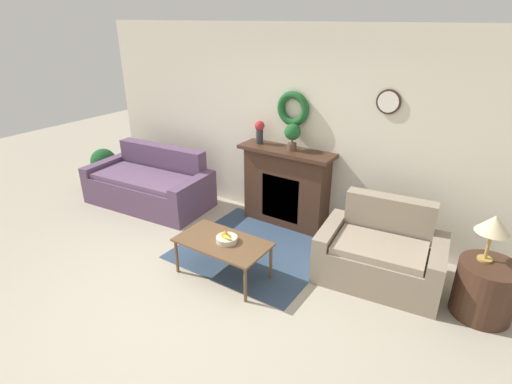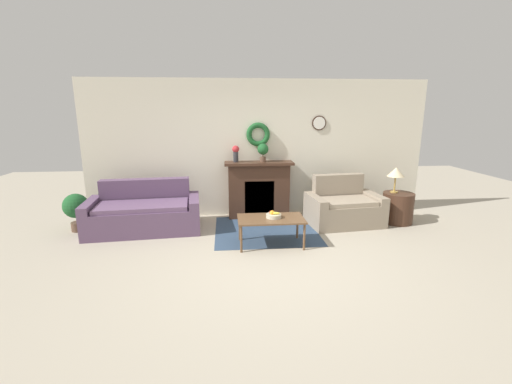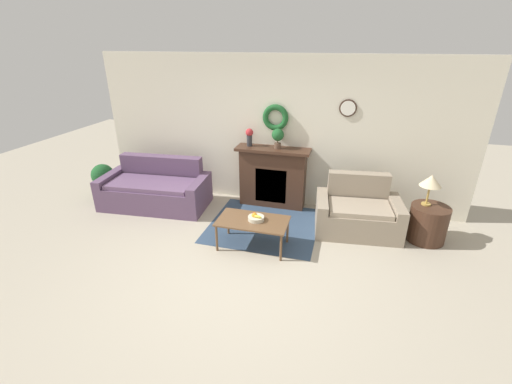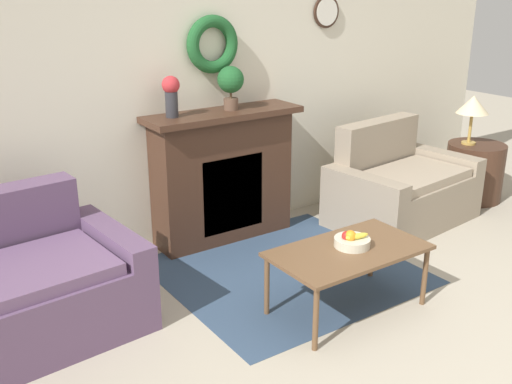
{
  "view_description": "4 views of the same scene",
  "coord_description": "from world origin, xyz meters",
  "px_view_note": "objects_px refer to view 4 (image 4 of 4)",
  "views": [
    {
      "loc": [
        2.49,
        -2.32,
        2.77
      ],
      "look_at": [
        0.14,
        1.24,
        0.88
      ],
      "focal_mm": 28.0,
      "sensor_mm": 36.0,
      "label": 1
    },
    {
      "loc": [
        -0.65,
        -4.41,
        2.12
      ],
      "look_at": [
        -0.15,
        1.18,
        0.76
      ],
      "focal_mm": 24.0,
      "sensor_mm": 36.0,
      "label": 2
    },
    {
      "loc": [
        1.28,
        -3.58,
        2.89
      ],
      "look_at": [
        -0.07,
        1.29,
        0.64
      ],
      "focal_mm": 24.0,
      "sensor_mm": 36.0,
      "label": 3
    },
    {
      "loc": [
        -2.5,
        -1.93,
        2.13
      ],
      "look_at": [
        -0.17,
        1.47,
        0.67
      ],
      "focal_mm": 42.0,
      "sensor_mm": 36.0,
      "label": 4
    }
  ],
  "objects_px": {
    "loveseat_right": "(400,188)",
    "table_lamp": "(473,106)",
    "vase_on_mantel_left": "(171,93)",
    "fireplace": "(223,175)",
    "side_table_by_loveseat": "(474,172)",
    "potted_plant_on_mantel": "(231,82)",
    "fruit_bowl": "(352,241)",
    "coffee_table": "(348,255)"
  },
  "relations": [
    {
      "from": "fireplace",
      "to": "coffee_table",
      "type": "height_order",
      "value": "fireplace"
    },
    {
      "from": "fruit_bowl",
      "to": "side_table_by_loveseat",
      "type": "relative_size",
      "value": 0.42
    },
    {
      "from": "side_table_by_loveseat",
      "to": "potted_plant_on_mantel",
      "type": "height_order",
      "value": "potted_plant_on_mantel"
    },
    {
      "from": "fireplace",
      "to": "coffee_table",
      "type": "relative_size",
      "value": 1.28
    },
    {
      "from": "fireplace",
      "to": "loveseat_right",
      "type": "distance_m",
      "value": 1.68
    },
    {
      "from": "loveseat_right",
      "to": "side_table_by_loveseat",
      "type": "height_order",
      "value": "loveseat_right"
    },
    {
      "from": "fireplace",
      "to": "table_lamp",
      "type": "xyz_separation_m",
      "value": [
        2.54,
        -0.55,
        0.4
      ]
    },
    {
      "from": "fireplace",
      "to": "vase_on_mantel_left",
      "type": "relative_size",
      "value": 4.19
    },
    {
      "from": "vase_on_mantel_left",
      "to": "potted_plant_on_mantel",
      "type": "height_order",
      "value": "potted_plant_on_mantel"
    },
    {
      "from": "side_table_by_loveseat",
      "to": "vase_on_mantel_left",
      "type": "height_order",
      "value": "vase_on_mantel_left"
    },
    {
      "from": "fireplace",
      "to": "loveseat_right",
      "type": "xyz_separation_m",
      "value": [
        1.55,
        -0.58,
        -0.26
      ]
    },
    {
      "from": "fireplace",
      "to": "loveseat_right",
      "type": "relative_size",
      "value": 0.95
    },
    {
      "from": "coffee_table",
      "to": "table_lamp",
      "type": "bearing_deg",
      "value": 21.08
    },
    {
      "from": "loveseat_right",
      "to": "table_lamp",
      "type": "distance_m",
      "value": 1.18
    },
    {
      "from": "coffee_table",
      "to": "vase_on_mantel_left",
      "type": "distance_m",
      "value": 1.83
    },
    {
      "from": "loveseat_right",
      "to": "fruit_bowl",
      "type": "xyz_separation_m",
      "value": [
        -1.47,
        -0.91,
        0.18
      ]
    },
    {
      "from": "fireplace",
      "to": "fruit_bowl",
      "type": "height_order",
      "value": "fireplace"
    },
    {
      "from": "loveseat_right",
      "to": "fruit_bowl",
      "type": "relative_size",
      "value": 5.86
    },
    {
      "from": "loveseat_right",
      "to": "fireplace",
      "type": "bearing_deg",
      "value": 152.98
    },
    {
      "from": "loveseat_right",
      "to": "coffee_table",
      "type": "xyz_separation_m",
      "value": [
        -1.51,
        -0.93,
        0.1
      ]
    },
    {
      "from": "coffee_table",
      "to": "fruit_bowl",
      "type": "bearing_deg",
      "value": 23.65
    },
    {
      "from": "fruit_bowl",
      "to": "vase_on_mantel_left",
      "type": "bearing_deg",
      "value": 109.6
    },
    {
      "from": "side_table_by_loveseat",
      "to": "potted_plant_on_mantel",
      "type": "xyz_separation_m",
      "value": [
        -2.53,
        0.6,
        1.06
      ]
    },
    {
      "from": "fireplace",
      "to": "vase_on_mantel_left",
      "type": "height_order",
      "value": "vase_on_mantel_left"
    },
    {
      "from": "loveseat_right",
      "to": "coffee_table",
      "type": "bearing_deg",
      "value": -154.75
    },
    {
      "from": "fireplace",
      "to": "vase_on_mantel_left",
      "type": "xyz_separation_m",
      "value": [
        -0.45,
        0.01,
        0.74
      ]
    },
    {
      "from": "loveseat_right",
      "to": "potted_plant_on_mantel",
      "type": "relative_size",
      "value": 3.97
    },
    {
      "from": "loveseat_right",
      "to": "fruit_bowl",
      "type": "distance_m",
      "value": 1.74
    },
    {
      "from": "loveseat_right",
      "to": "coffee_table",
      "type": "height_order",
      "value": "loveseat_right"
    },
    {
      "from": "vase_on_mantel_left",
      "to": "loveseat_right",
      "type": "bearing_deg",
      "value": -16.38
    },
    {
      "from": "fireplace",
      "to": "table_lamp",
      "type": "distance_m",
      "value": 2.63
    },
    {
      "from": "side_table_by_loveseat",
      "to": "vase_on_mantel_left",
      "type": "xyz_separation_m",
      "value": [
        -3.06,
        0.62,
        1.02
      ]
    },
    {
      "from": "fruit_bowl",
      "to": "vase_on_mantel_left",
      "type": "distance_m",
      "value": 1.79
    },
    {
      "from": "vase_on_mantel_left",
      "to": "potted_plant_on_mantel",
      "type": "bearing_deg",
      "value": -2.17
    },
    {
      "from": "fireplace",
      "to": "fruit_bowl",
      "type": "bearing_deg",
      "value": -86.78
    },
    {
      "from": "fruit_bowl",
      "to": "side_table_by_loveseat",
      "type": "bearing_deg",
      "value": 19.35
    },
    {
      "from": "vase_on_mantel_left",
      "to": "fruit_bowl",
      "type": "bearing_deg",
      "value": -70.4
    },
    {
      "from": "vase_on_mantel_left",
      "to": "coffee_table",
      "type": "bearing_deg",
      "value": -72.02
    },
    {
      "from": "fireplace",
      "to": "potted_plant_on_mantel",
      "type": "bearing_deg",
      "value": -10.74
    },
    {
      "from": "vase_on_mantel_left",
      "to": "table_lamp",
      "type": "bearing_deg",
      "value": -10.62
    },
    {
      "from": "fireplace",
      "to": "vase_on_mantel_left",
      "type": "distance_m",
      "value": 0.87
    },
    {
      "from": "coffee_table",
      "to": "vase_on_mantel_left",
      "type": "relative_size",
      "value": 3.27
    }
  ]
}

